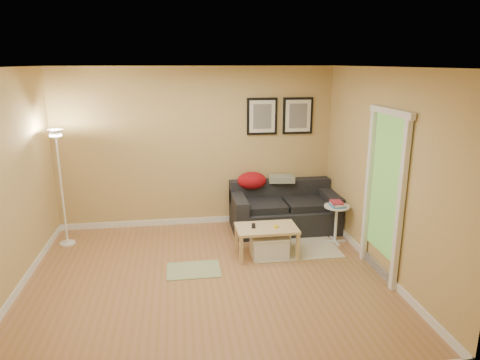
{
  "coord_description": "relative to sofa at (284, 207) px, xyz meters",
  "views": [
    {
      "loc": [
        -0.31,
        -4.95,
        2.65
      ],
      "look_at": [
        0.55,
        0.85,
        1.05
      ],
      "focal_mm": 32.33,
      "sensor_mm": 36.0,
      "label": 1
    }
  ],
  "objects": [
    {
      "name": "plaid_throw",
      "position": [
        0.01,
        0.27,
        0.41
      ],
      "size": [
        0.45,
        0.32,
        0.1
      ],
      "primitive_type": null,
      "rotation": [
        0.0,
        0.0,
        -0.14
      ],
      "color": "#C2BF71",
      "rests_on": "sofa"
    },
    {
      "name": "sofa",
      "position": [
        0.0,
        0.0,
        0.0
      ],
      "size": [
        1.7,
        0.9,
        0.75
      ],
      "primitive_type": null,
      "color": "black",
      "rests_on": "ground"
    },
    {
      "name": "floor_lamp",
      "position": [
        -3.38,
        -0.13,
        0.45
      ],
      "size": [
        0.23,
        0.23,
        1.75
      ],
      "primitive_type": null,
      "color": "white",
      "rests_on": "ground"
    },
    {
      "name": "framed_print_left",
      "position": [
        -0.3,
        0.45,
        1.43
      ],
      "size": [
        0.5,
        0.04,
        0.6
      ],
      "primitive_type": null,
      "color": "black",
      "rests_on": "wall_back"
    },
    {
      "name": "side_table",
      "position": [
        0.64,
        -0.64,
        -0.08
      ],
      "size": [
        0.38,
        0.38,
        0.58
      ],
      "primitive_type": null,
      "color": "white",
      "rests_on": "ground"
    },
    {
      "name": "baseboard_left",
      "position": [
        -3.62,
        -1.53,
        -0.33
      ],
      "size": [
        0.02,
        4.0,
        0.1
      ],
      "primitive_type": "cube",
      "color": "white",
      "rests_on": "ground"
    },
    {
      "name": "remote_control",
      "position": [
        -0.67,
        -0.9,
        0.06
      ],
      "size": [
        0.08,
        0.17,
        0.02
      ],
      "primitive_type": "cube",
      "rotation": [
        0.0,
        0.0,
        -0.18
      ],
      "color": "black",
      "rests_on": "coffee_table"
    },
    {
      "name": "wall_back",
      "position": [
        -1.38,
        0.47,
        0.92
      ],
      "size": [
        4.5,
        0.0,
        4.5
      ],
      "primitive_type": "plane",
      "rotation": [
        1.57,
        0.0,
        0.0
      ],
      "color": "tan",
      "rests_on": "ground"
    },
    {
      "name": "tape_roll",
      "position": [
        -0.37,
        -0.99,
        0.07
      ],
      "size": [
        0.07,
        0.07,
        0.03
      ],
      "primitive_type": "cylinder",
      "color": "yellow",
      "rests_on": "coffee_table"
    },
    {
      "name": "floor",
      "position": [
        -1.38,
        -1.53,
        -0.38
      ],
      "size": [
        4.5,
        4.5,
        0.0
      ],
      "primitive_type": "plane",
      "color": "#A36B46",
      "rests_on": "ground"
    },
    {
      "name": "wall_right",
      "position": [
        0.87,
        -1.53,
        0.92
      ],
      "size": [
        0.0,
        4.0,
        4.0
      ],
      "primitive_type": "plane",
      "rotation": [
        1.57,
        0.0,
        -1.57
      ],
      "color": "tan",
      "rests_on": "ground"
    },
    {
      "name": "ceiling",
      "position": [
        -1.38,
        -1.53,
        2.23
      ],
      "size": [
        4.5,
        4.5,
        0.0
      ],
      "primitive_type": "plane",
      "rotation": [
        3.14,
        0.0,
        0.0
      ],
      "color": "white",
      "rests_on": "wall_back"
    },
    {
      "name": "baseboard_back",
      "position": [
        -1.38,
        0.46,
        -0.33
      ],
      "size": [
        4.5,
        0.02,
        0.1
      ],
      "primitive_type": "cube",
      "color": "white",
      "rests_on": "ground"
    },
    {
      "name": "coffee_table",
      "position": [
        -0.49,
        -0.95,
        -0.16
      ],
      "size": [
        0.9,
        0.6,
        0.43
      ],
      "primitive_type": null,
      "rotation": [
        0.0,
        0.0,
        -0.1
      ],
      "color": "#DCBB86",
      "rests_on": "ground"
    },
    {
      "name": "area_rug",
      "position": [
        -0.03,
        -0.78,
        -0.37
      ],
      "size": [
        1.25,
        0.85,
        0.01
      ],
      "primitive_type": "cube",
      "color": "beige",
      "rests_on": "ground"
    },
    {
      "name": "wall_left",
      "position": [
        -3.63,
        -1.53,
        0.92
      ],
      "size": [
        0.0,
        4.0,
        4.0
      ],
      "primitive_type": "plane",
      "rotation": [
        1.57,
        0.0,
        1.57
      ],
      "color": "tan",
      "rests_on": "ground"
    },
    {
      "name": "baseboard_right",
      "position": [
        0.86,
        -1.53,
        -0.33
      ],
      "size": [
        0.02,
        4.0,
        0.1
      ],
      "primitive_type": "cube",
      "color": "white",
      "rests_on": "ground"
    },
    {
      "name": "doorway",
      "position": [
        0.82,
        -1.68,
        0.65
      ],
      "size": [
        0.12,
        1.01,
        2.13
      ],
      "primitive_type": null,
      "color": "white",
      "rests_on": "ground"
    },
    {
      "name": "book_stack",
      "position": [
        0.63,
        -0.66,
        0.25
      ],
      "size": [
        0.26,
        0.3,
        0.08
      ],
      "primitive_type": null,
      "rotation": [
        0.0,
        0.0,
        0.38
      ],
      "color": "teal",
      "rests_on": "side_table"
    },
    {
      "name": "wall_front",
      "position": [
        -1.38,
        -3.53,
        0.92
      ],
      "size": [
        4.5,
        0.0,
        4.5
      ],
      "primitive_type": "plane",
      "rotation": [
        -1.57,
        0.0,
        0.0
      ],
      "color": "tan",
      "rests_on": "ground"
    },
    {
      "name": "green_runner",
      "position": [
        -1.54,
        -1.27,
        -0.37
      ],
      "size": [
        0.7,
        0.5,
        0.01
      ],
      "primitive_type": "cube",
      "color": "#668C4C",
      "rests_on": "ground"
    },
    {
      "name": "framed_print_right",
      "position": [
        0.3,
        0.45,
        1.43
      ],
      "size": [
        0.5,
        0.04,
        0.6
      ],
      "primitive_type": null,
      "color": "black",
      "rests_on": "wall_back"
    },
    {
      "name": "storage_bin",
      "position": [
        -0.46,
        -0.99,
        -0.22
      ],
      "size": [
        0.52,
        0.38,
        0.32
      ],
      "primitive_type": null,
      "color": "white",
      "rests_on": "ground"
    },
    {
      "name": "red_throw",
      "position": [
        -0.49,
        0.27,
        0.4
      ],
      "size": [
        0.48,
        0.36,
        0.28
      ],
      "primitive_type": null,
      "color": "#A30F1B",
      "rests_on": "sofa"
    }
  ]
}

